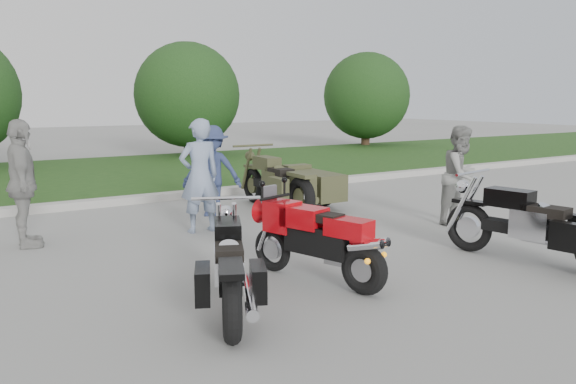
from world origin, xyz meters
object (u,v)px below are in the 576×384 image
person_stripe (200,176)px  cruiser_left (230,271)px  sportbike_red (318,238)px  person_grey (461,175)px  person_denim (212,171)px  cruiser_sidecar (299,185)px  person_back (23,184)px  cruiser_right (540,229)px

person_stripe → cruiser_left: bearing=72.7°
sportbike_red → cruiser_left: (-1.24, -0.29, -0.09)m
person_grey → person_denim: (-3.21, 2.78, -0.01)m
cruiser_sidecar → person_back: (-4.77, -0.30, 0.44)m
cruiser_sidecar → person_grey: person_grey is taller
cruiser_sidecar → sportbike_red: bearing=-119.2°
sportbike_red → person_grey: bearing=0.9°
cruiser_right → person_back: (-5.24, 4.39, 0.42)m
cruiser_left → person_grey: bearing=41.8°
person_back → cruiser_sidecar: bearing=-81.8°
person_grey → person_back: 6.70m
sportbike_red → cruiser_right: 2.84m
cruiser_left → person_denim: bearing=92.0°
sportbike_red → cruiser_left: sportbike_red is taller
cruiser_left → cruiser_right: size_ratio=0.85×
cruiser_sidecar → person_denim: bearing=171.4°
cruiser_sidecar → person_grey: size_ratio=1.56×
cruiser_right → cruiser_sidecar: (-0.48, 4.69, -0.01)m
sportbike_red → person_back: person_back is taller
sportbike_red → person_back: bearing=108.9°
person_grey → person_stripe: bearing=142.2°
person_denim → person_back: size_ratio=0.90×
cruiser_right → person_back: person_back is taller
cruiser_left → person_grey: 5.26m
cruiser_right → person_stripe: person_stripe is taller
cruiser_left → cruiser_right: (3.93, -0.64, 0.04)m
person_denim → cruiser_right: bearing=-34.2°
person_stripe → cruiser_right: bearing=126.9°
cruiser_right → person_denim: person_denim is taller
cruiser_sidecar → person_back: person_back is taller
sportbike_red → cruiser_right: size_ratio=0.76×
cruiser_right → person_stripe: size_ratio=1.35×
sportbike_red → person_stripe: 3.03m
cruiser_sidecar → person_denim: (-1.65, 0.29, 0.34)m
cruiser_left → person_denim: size_ratio=1.26×
cruiser_sidecar → person_denim: 1.71m
cruiser_right → person_denim: size_ratio=1.48×
person_stripe → person_back: (-2.44, 0.44, 0.01)m
sportbike_red → cruiser_sidecar: size_ratio=0.71×
cruiser_right → person_back: bearing=129.5°
person_back → person_stripe: bearing=-95.7°
person_stripe → person_denim: (0.68, 1.03, -0.08)m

